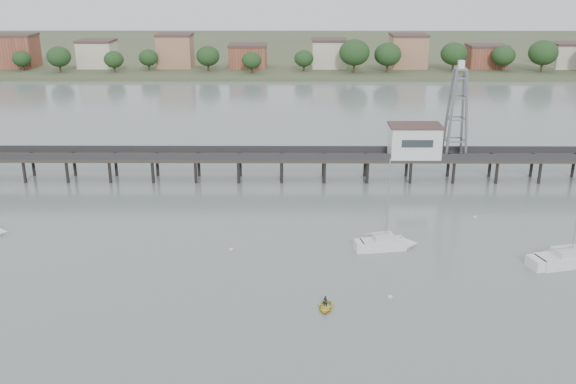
% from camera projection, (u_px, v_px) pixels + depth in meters
% --- Properties ---
extents(pier, '(150.00, 5.00, 5.50)m').
position_uv_depth(pier, '(260.00, 157.00, 104.74)').
color(pier, '#2D2823').
rests_on(pier, ground).
extents(pier_building, '(8.40, 5.40, 5.30)m').
position_uv_depth(pier_building, '(414.00, 141.00, 103.66)').
color(pier_building, silver).
rests_on(pier_building, ground).
extents(lattice_tower, '(3.20, 3.20, 15.50)m').
position_uv_depth(lattice_tower, '(457.00, 114.00, 102.18)').
color(lattice_tower, slate).
rests_on(lattice_tower, ground).
extents(sailboat_c, '(7.62, 3.40, 12.24)m').
position_uv_depth(sailboat_c, '(391.00, 244.00, 79.29)').
color(sailboat_c, white).
rests_on(sailboat_c, ground).
extents(yellow_dinghy, '(2.04, 0.88, 2.76)m').
position_uv_depth(yellow_dinghy, '(325.00, 309.00, 65.22)').
color(yellow_dinghy, yellow).
rests_on(yellow_dinghy, ground).
extents(dinghy_occupant, '(0.92, 1.35, 0.30)m').
position_uv_depth(dinghy_occupant, '(325.00, 309.00, 65.22)').
color(dinghy_occupant, black).
rests_on(dinghy_occupant, ground).
extents(mooring_buoys, '(66.87, 23.91, 0.39)m').
position_uv_depth(mooring_buoys, '(346.00, 263.00, 75.42)').
color(mooring_buoys, beige).
rests_on(mooring_buoys, ground).
extents(far_shore, '(500.00, 170.00, 10.40)m').
position_uv_depth(far_shore, '(281.00, 49.00, 275.47)').
color(far_shore, '#475133').
rests_on(far_shore, ground).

